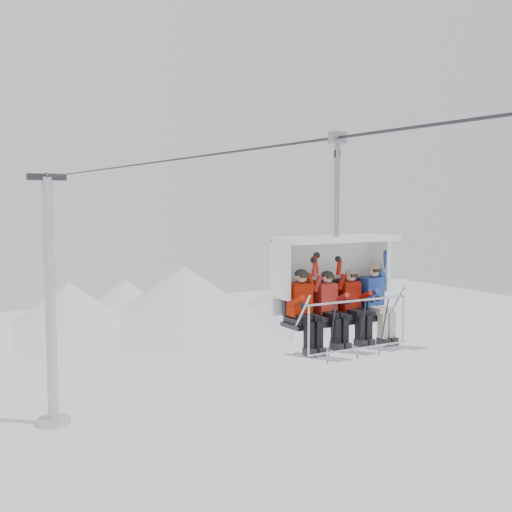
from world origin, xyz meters
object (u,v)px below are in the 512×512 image
skier_far_left (303,307)px  skier_far_right (376,299)px  lift_tower_right (51,319)px  chairlift_carrier (332,277)px  skier_center_right (354,304)px  skier_center_left (330,306)px

skier_far_left → skier_far_right: (1.70, 0.00, 0.00)m
lift_tower_right → chairlift_carrier: bearing=-90.0°
chairlift_carrier → skier_center_right: bearing=-48.1°
chairlift_carrier → skier_far_left: size_ratio=2.36×
chairlift_carrier → skier_center_right: chairlift_carrier is taller
lift_tower_right → skier_far_right: size_ratio=7.99×
skier_far_left → skier_center_right: bearing=-0.5°
skier_center_right → skier_far_right: skier_far_right is taller
skier_center_left → lift_tower_right: bearing=89.4°
skier_center_left → skier_center_right: size_ratio=1.00×
lift_tower_right → skier_center_left: size_ratio=7.99×
chairlift_carrier → skier_far_left: chairlift_carrier is taller
skier_center_left → skier_center_right: skier_center_left is taller
lift_tower_right → skier_center_right: lift_tower_right is taller
skier_far_right → skier_center_right: bearing=-179.0°
skier_far_left → skier_far_right: skier_far_right is taller
skier_center_right → lift_tower_right: bearing=90.6°
skier_far_right → skier_center_left: bearing=-179.6°
skier_center_right → skier_far_right: 0.56m
skier_far_left → skier_center_right: size_ratio=1.00×
skier_far_right → chairlift_carrier: bearing=160.2°
chairlift_carrier → skier_far_right: bearing=-19.8°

